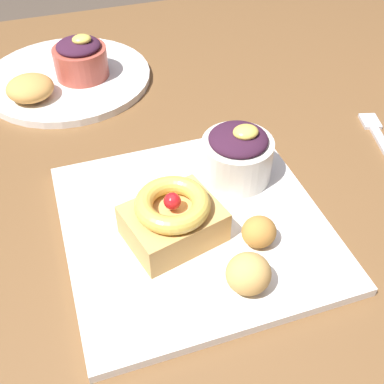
{
  "coord_description": "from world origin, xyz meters",
  "views": [
    {
      "loc": [
        -0.12,
        -0.5,
        1.14
      ],
      "look_at": [
        0.0,
        -0.12,
        0.77
      ],
      "focal_mm": 44.62,
      "sensor_mm": 36.0,
      "label": 1
    }
  ],
  "objects": [
    {
      "name": "berry_ramekin",
      "position": [
        0.08,
        -0.08,
        0.78
      ],
      "size": [
        0.09,
        0.09,
        0.08
      ],
      "color": "silver",
      "rests_on": "front_plate"
    },
    {
      "name": "front_plate",
      "position": [
        0.0,
        -0.14,
        0.74
      ],
      "size": [
        0.29,
        0.29,
        0.01
      ],
      "primitive_type": "cube",
      "color": "white",
      "rests_on": "dining_table"
    },
    {
      "name": "cake_slice",
      "position": [
        -0.03,
        -0.16,
        0.77
      ],
      "size": [
        0.12,
        0.1,
        0.06
      ],
      "rotation": [
        0.0,
        0.0,
        0.24
      ],
      "color": "tan",
      "rests_on": "front_plate"
    },
    {
      "name": "dining_table",
      "position": [
        0.0,
        0.0,
        0.65
      ],
      "size": [
        1.57,
        1.03,
        0.73
      ],
      "color": "brown",
      "rests_on": "ground_plane"
    },
    {
      "name": "fritter_middle",
      "position": [
        0.02,
        -0.25,
        0.76
      ],
      "size": [
        0.05,
        0.04,
        0.04
      ],
      "primitive_type": "ellipsoid",
      "color": "tan",
      "rests_on": "front_plate"
    },
    {
      "name": "fritter_front",
      "position": [
        0.06,
        -0.2,
        0.76
      ],
      "size": [
        0.04,
        0.04,
        0.03
      ],
      "primitive_type": "ellipsoid",
      "color": "#BC7F38",
      "rests_on": "front_plate"
    },
    {
      "name": "fork",
      "position": [
        0.31,
        -0.06,
        0.73
      ],
      "size": [
        0.05,
        0.13,
        0.0
      ],
      "rotation": [
        0.0,
        0.0,
        1.31
      ],
      "color": "silver",
      "rests_on": "dining_table"
    },
    {
      "name": "back_plate",
      "position": [
        -0.09,
        0.24,
        0.74
      ],
      "size": [
        0.27,
        0.27,
        0.01
      ],
      "primitive_type": "cylinder",
      "color": "white",
      "rests_on": "dining_table"
    },
    {
      "name": "back_pastry",
      "position": [
        -0.15,
        0.18,
        0.76
      ],
      "size": [
        0.07,
        0.07,
        0.03
      ],
      "primitive_type": "ellipsoid",
      "color": "#C68E47",
      "rests_on": "back_plate"
    },
    {
      "name": "back_ramekin",
      "position": [
        -0.07,
        0.23,
        0.77
      ],
      "size": [
        0.09,
        0.09,
        0.07
      ],
      "color": "#B24C3D",
      "rests_on": "back_plate"
    }
  ]
}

